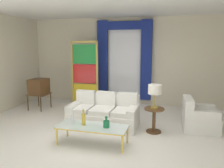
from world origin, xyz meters
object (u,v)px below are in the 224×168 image
at_px(vintage_tv, 39,87).
at_px(stained_glass_divider, 85,75).
at_px(armchair_white, 198,119).
at_px(table_lamp_brass, 155,90).
at_px(bottle_blue_decanter, 106,123).
at_px(bottle_crystal_tall, 72,118).
at_px(bottle_amber_squat, 84,119).
at_px(round_side_table, 154,118).
at_px(peacock_figurine, 93,103).
at_px(couch_white_long, 104,114).
at_px(coffee_table, 92,127).

xyz_separation_m(vintage_tv, stained_glass_divider, (1.26, 0.83, 0.33)).
height_order(armchair_white, table_lamp_brass, table_lamp_brass).
distance_m(bottle_blue_decanter, stained_glass_divider, 3.40).
xyz_separation_m(armchair_white, stained_glass_divider, (-3.56, 1.43, 0.77)).
xyz_separation_m(bottle_crystal_tall, bottle_amber_squat, (0.26, -0.01, 0.01)).
xyz_separation_m(bottle_blue_decanter, bottle_crystal_tall, (-0.76, 0.01, 0.04)).
xyz_separation_m(stained_glass_divider, round_side_table, (2.52, -1.87, -0.70)).
xyz_separation_m(bottle_crystal_tall, peacock_figurine, (-0.44, 2.50, -0.32)).
relative_size(couch_white_long, round_side_table, 2.97).
bearing_deg(armchair_white, peacock_figurine, 161.74).
distance_m(armchair_white, table_lamp_brass, 1.35).
distance_m(bottle_crystal_tall, stained_glass_divider, 3.08).
bearing_deg(bottle_amber_squat, bottle_blue_decanter, -0.72).
xyz_separation_m(coffee_table, peacock_figurine, (-0.89, 2.50, -0.16)).
bearing_deg(stained_glass_divider, bottle_crystal_tall, -73.12).
height_order(bottle_blue_decanter, peacock_figurine, bottle_blue_decanter).
bearing_deg(peacock_figurine, couch_white_long, -58.95).
height_order(coffee_table, bottle_crystal_tall, bottle_crystal_tall).
distance_m(couch_white_long, bottle_blue_decanter, 1.30).
height_order(bottle_blue_decanter, vintage_tv, vintage_tv).
distance_m(couch_white_long, round_side_table, 1.31).
distance_m(coffee_table, bottle_blue_decanter, 0.33).
xyz_separation_m(couch_white_long, bottle_blue_decanter, (0.42, -1.21, 0.19)).
distance_m(vintage_tv, stained_glass_divider, 1.55).
distance_m(bottle_amber_squat, peacock_figurine, 2.62).
bearing_deg(bottle_blue_decanter, armchair_white, 37.82).
height_order(bottle_amber_squat, vintage_tv, vintage_tv).
bearing_deg(coffee_table, bottle_crystal_tall, 179.65).
distance_m(bottle_blue_decanter, round_side_table, 1.37).
relative_size(bottle_blue_decanter, bottle_amber_squat, 0.70).
height_order(coffee_table, stained_glass_divider, stained_glass_divider).
distance_m(bottle_crystal_tall, round_side_table, 1.94).
bearing_deg(round_side_table, peacock_figurine, 144.75).
distance_m(coffee_table, bottle_amber_squat, 0.26).
bearing_deg(table_lamp_brass, bottle_crystal_tall, -147.92).
bearing_deg(bottle_crystal_tall, bottle_blue_decanter, -0.98).
bearing_deg(table_lamp_brass, vintage_tv, 164.52).
relative_size(bottle_amber_squat, table_lamp_brass, 0.61).
xyz_separation_m(coffee_table, armchair_white, (2.22, 1.47, -0.09)).
relative_size(bottle_blue_decanter, vintage_tv, 0.18).
height_order(coffee_table, armchair_white, armchair_white).
bearing_deg(stained_glass_divider, peacock_figurine, -42.50).
bearing_deg(bottle_blue_decanter, stained_glass_divider, 119.41).
relative_size(vintage_tv, armchair_white, 1.57).
bearing_deg(peacock_figurine, armchair_white, -18.26).
distance_m(armchair_white, peacock_figurine, 3.28).
xyz_separation_m(bottle_crystal_tall, vintage_tv, (-2.15, 2.08, 0.19)).
distance_m(couch_white_long, bottle_crystal_tall, 1.27).
bearing_deg(table_lamp_brass, armchair_white, 23.18).
distance_m(bottle_blue_decanter, peacock_figurine, 2.80).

